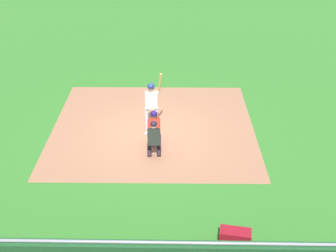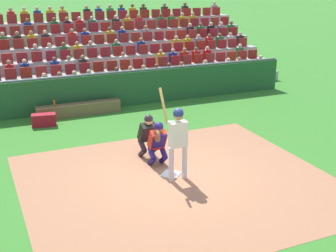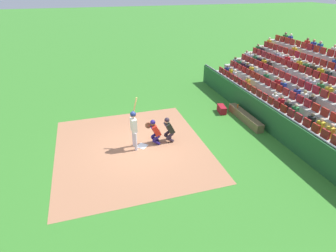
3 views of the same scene
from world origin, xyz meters
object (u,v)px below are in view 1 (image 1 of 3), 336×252
(home_plate_marker, at_px, (153,133))
(batter_at_plate, at_px, (152,101))
(home_plate_umpire, at_px, (154,137))
(water_bottle_on_bench, at_px, (218,249))
(catcher_crouching, at_px, (154,126))
(equipment_duffel_bag, at_px, (235,237))

(home_plate_marker, bearing_deg, batter_at_plate, 95.61)
(home_plate_umpire, relative_size, water_bottle_on_bench, 6.27)
(home_plate_umpire, bearing_deg, home_plate_marker, 95.01)
(catcher_crouching, relative_size, equipment_duffel_bag, 1.60)
(batter_at_plate, bearing_deg, water_bottle_on_bench, -73.44)
(catcher_crouching, bearing_deg, equipment_duffel_bag, -63.97)
(catcher_crouching, bearing_deg, home_plate_marker, 98.63)
(home_plate_marker, distance_m, batter_at_plate, 1.20)
(catcher_crouching, distance_m, water_bottle_on_bench, 5.63)
(water_bottle_on_bench, height_order, equipment_duffel_bag, water_bottle_on_bench)
(home_plate_umpire, distance_m, water_bottle_on_bench, 4.97)
(catcher_crouching, distance_m, home_plate_umpire, 0.69)
(home_plate_marker, relative_size, batter_at_plate, 0.19)
(home_plate_marker, height_order, batter_at_plate, batter_at_plate)
(batter_at_plate, xyz_separation_m, catcher_crouching, (0.13, -0.97, -0.46))
(batter_at_plate, relative_size, catcher_crouching, 1.84)
(batter_at_plate, height_order, water_bottle_on_bench, batter_at_plate)
(home_plate_marker, distance_m, home_plate_umpire, 1.50)
(catcher_crouching, xyz_separation_m, equipment_duffel_bag, (2.25, -4.61, -0.50))
(catcher_crouching, relative_size, water_bottle_on_bench, 6.24)
(batter_at_plate, height_order, equipment_duffel_bag, batter_at_plate)
(batter_at_plate, xyz_separation_m, home_plate_umpire, (0.15, -1.66, -0.47))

